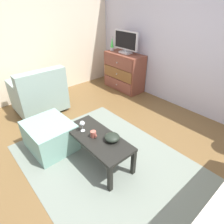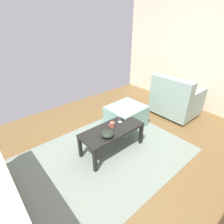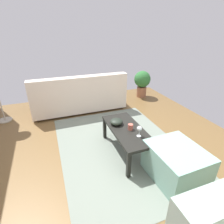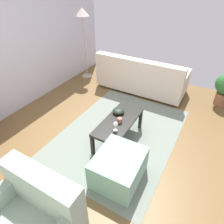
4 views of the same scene
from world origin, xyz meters
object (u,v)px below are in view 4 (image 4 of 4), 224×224
object	(u,v)px
wine_glass	(116,124)
ottoman	(119,168)
standing_lamp	(83,19)
coffee_table	(119,123)
bowl_decorative	(119,111)
couch_large	(141,78)
mug	(120,120)

from	to	relation	value
wine_glass	ottoman	size ratio (longest dim) A/B	0.22
wine_glass	standing_lamp	bearing A→B (deg)	44.72
wine_glass	ottoman	bearing A→B (deg)	-146.13
standing_lamp	coffee_table	bearing A→B (deg)	-132.80
bowl_decorative	coffee_table	bearing A→B (deg)	-150.86
coffee_table	couch_large	distance (m)	1.86
coffee_table	ottoman	xyz separation A→B (m)	(-0.69, -0.37, -0.15)
mug	ottoman	world-z (taller)	mug
coffee_table	mug	xyz separation A→B (m)	(-0.03, -0.04, 0.10)
bowl_decorative	ottoman	bearing A→B (deg)	-151.39
standing_lamp	ottoman	bearing A→B (deg)	-137.00
mug	couch_large	distance (m)	1.90
ottoman	standing_lamp	bearing A→B (deg)	43.00
ottoman	bowl_decorative	bearing A→B (deg)	28.61
coffee_table	bowl_decorative	distance (m)	0.23
standing_lamp	couch_large	bearing A→B (deg)	-89.99
bowl_decorative	standing_lamp	xyz separation A→B (m)	(1.64, 1.87, 1.01)
coffee_table	ottoman	distance (m)	0.80
mug	ottoman	size ratio (longest dim) A/B	0.16
bowl_decorative	couch_large	distance (m)	1.67
coffee_table	bowl_decorative	size ratio (longest dim) A/B	5.21
mug	couch_large	world-z (taller)	couch_large
mug	wine_glass	bearing A→B (deg)	-170.95
coffee_table	standing_lamp	size ratio (longest dim) A/B	0.60
wine_glass	bowl_decorative	size ratio (longest dim) A/B	0.79
coffee_table	couch_large	world-z (taller)	couch_large
mug	ottoman	bearing A→B (deg)	-152.90
mug	standing_lamp	world-z (taller)	standing_lamp
coffee_table	wine_glass	distance (m)	0.30
couch_large	mug	bearing A→B (deg)	-167.50
couch_large	standing_lamp	xyz separation A→B (m)	(-0.00, 1.59, 1.15)
mug	bowl_decorative	xyz separation A→B (m)	(0.21, 0.14, 0.00)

